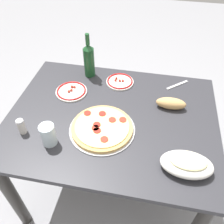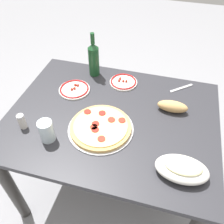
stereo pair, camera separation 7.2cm
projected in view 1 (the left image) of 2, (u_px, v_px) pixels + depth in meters
ground_plane at (112, 182)px, 1.87m from camera, size 8.00×8.00×0.00m
dining_table at (112, 131)px, 1.44m from camera, size 1.17×0.91×0.74m
pepperoni_pizza at (102, 128)px, 1.27m from camera, size 0.35×0.35×0.03m
baked_pasta_dish at (187, 164)px, 1.08m from camera, size 0.24×0.15×0.08m
wine_bottle at (89, 60)px, 1.55m from camera, size 0.07×0.07×0.30m
water_glass at (48, 135)px, 1.17m from camera, size 0.08×0.08×0.12m
side_plate_near at (120, 81)px, 1.56m from camera, size 0.18×0.18×0.02m
side_plate_far at (71, 91)px, 1.49m from camera, size 0.19×0.19×0.02m
bread_loaf at (171, 103)px, 1.38m from camera, size 0.17×0.07×0.07m
spice_shaker at (22, 126)px, 1.24m from camera, size 0.04×0.04×0.09m
fork_left at (177, 85)px, 1.55m from camera, size 0.14×0.12×0.00m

